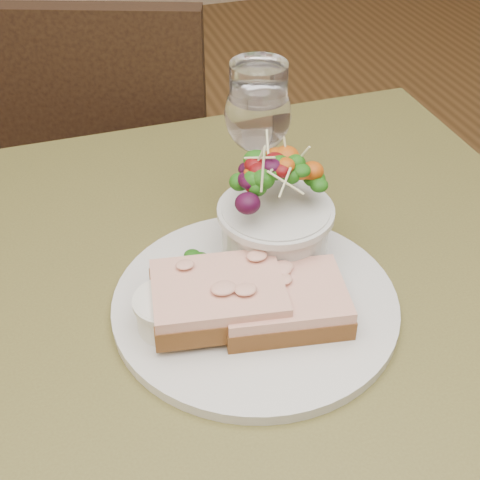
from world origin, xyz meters
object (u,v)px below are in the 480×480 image
object	(u,v)px
cafe_table	(247,364)
wine_glass	(258,119)
sandwich_front	(284,302)
chair_far	(123,253)
sandwich_back	(218,297)
ramekin	(168,311)
salad_bowl	(276,209)
dinner_plate	(255,303)

from	to	relation	value
cafe_table	wine_glass	size ratio (longest dim) A/B	4.57
sandwich_front	cafe_table	bearing A→B (deg)	127.60
cafe_table	chair_far	distance (m)	0.77
sandwich_back	ramekin	distance (m)	0.05
cafe_table	wine_glass	bearing A→B (deg)	67.82
sandwich_front	salad_bowl	world-z (taller)	salad_bowl
chair_far	sandwich_front	distance (m)	0.88
sandwich_front	ramekin	distance (m)	0.11
dinner_plate	wine_glass	bearing A→B (deg)	70.55
ramekin	sandwich_back	bearing A→B (deg)	-2.15
cafe_table	salad_bowl	bearing A→B (deg)	46.87
salad_bowl	wine_glass	world-z (taller)	wine_glass
cafe_table	salad_bowl	xyz separation A→B (m)	(0.05, 0.05, 0.17)
ramekin	dinner_plate	bearing A→B (deg)	5.79
sandwich_front	salad_bowl	bearing A→B (deg)	84.19
cafe_table	sandwich_back	world-z (taller)	sandwich_back
sandwich_front	ramekin	bearing A→B (deg)	179.39
wine_glass	cafe_table	bearing A→B (deg)	-112.18
sandwich_front	sandwich_back	distance (m)	0.06
sandwich_back	chair_far	bearing A→B (deg)	100.52
cafe_table	salad_bowl	distance (m)	0.19
salad_bowl	sandwich_back	bearing A→B (deg)	-138.78
chair_far	ramekin	distance (m)	0.86
sandwich_back	wine_glass	bearing A→B (deg)	69.17
sandwich_back	salad_bowl	bearing A→B (deg)	50.00
cafe_table	ramekin	size ratio (longest dim) A/B	13.14
salad_bowl	wine_glass	distance (m)	0.12
chair_far	ramekin	size ratio (longest dim) A/B	14.78
dinner_plate	sandwich_front	bearing A→B (deg)	-56.25
ramekin	wine_glass	xyz separation A→B (m)	(0.15, 0.18, 0.09)
cafe_table	sandwich_front	world-z (taller)	sandwich_front
dinner_plate	sandwich_back	distance (m)	0.05
sandwich_front	ramekin	world-z (taller)	ramekin
chair_far	salad_bowl	world-z (taller)	chair_far
sandwich_back	wine_glass	size ratio (longest dim) A/B	0.81
cafe_table	salad_bowl	world-z (taller)	salad_bowl
dinner_plate	salad_bowl	size ratio (longest dim) A/B	2.30
cafe_table	sandwich_front	xyz separation A→B (m)	(0.02, -0.04, 0.13)
dinner_plate	sandwich_front	size ratio (longest dim) A/B	2.15
sandwich_front	wine_glass	xyz separation A→B (m)	(0.04, 0.20, 0.09)
wine_glass	salad_bowl	bearing A→B (deg)	-98.15
chair_far	wine_glass	xyz separation A→B (m)	(0.12, -0.53, 0.58)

